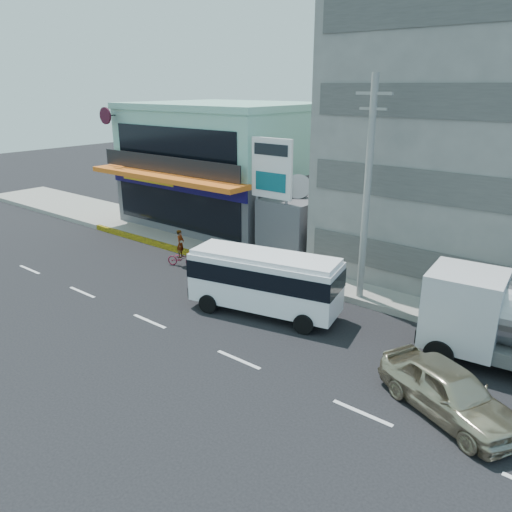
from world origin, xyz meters
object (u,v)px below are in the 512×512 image
at_px(satellite_dish, 298,196).
at_px(utility_pole_near, 367,192).
at_px(billboard, 272,176).
at_px(shop_building, 227,168).
at_px(motorcycle_rider, 181,254).
at_px(minibus, 264,278).
at_px(sedan, 449,391).

distance_m(satellite_dish, utility_pole_near, 7.17).
xyz_separation_m(satellite_dish, billboard, (-0.50, -1.80, 1.35)).
xyz_separation_m(shop_building, motorcycle_rider, (4.00, -8.33, -3.32)).
xyz_separation_m(shop_building, utility_pole_near, (14.00, -6.55, 1.15)).
distance_m(shop_building, minibus, 15.43).
xyz_separation_m(utility_pole_near, sedan, (6.00, -5.81, -4.35)).
bearing_deg(motorcycle_rider, shop_building, 115.64).
bearing_deg(motorcycle_rider, utility_pole_near, 10.13).
bearing_deg(billboard, minibus, -55.29).
relative_size(sedan, motorcycle_rider, 2.28).
distance_m(minibus, sedan, 8.99).
distance_m(shop_building, satellite_dish, 8.54).
xyz_separation_m(billboard, utility_pole_near, (6.50, -1.80, 0.22)).
bearing_deg(utility_pole_near, satellite_dish, 149.04).
xyz_separation_m(satellite_dish, motorcycle_rider, (-4.00, -5.39, -2.89)).
bearing_deg(shop_building, minibus, -42.17).
bearing_deg(motorcycle_rider, billboard, 45.70).
relative_size(shop_building, sedan, 2.64).
bearing_deg(sedan, motorcycle_rider, 100.34).
height_order(billboard, motorcycle_rider, billboard).
height_order(utility_pole_near, sedan, utility_pole_near).
distance_m(minibus, motorcycle_rider, 7.61).
relative_size(minibus, motorcycle_rider, 3.33).
distance_m(shop_building, sedan, 23.73).
relative_size(billboard, sedan, 1.47).
xyz_separation_m(shop_building, sedan, (20.00, -12.36, -3.20)).
distance_m(utility_pole_near, sedan, 9.42).
relative_size(satellite_dish, billboard, 0.22).
bearing_deg(motorcycle_rider, satellite_dish, 53.41).
bearing_deg(minibus, shop_building, 137.83).
bearing_deg(minibus, utility_pole_near, 53.87).
height_order(shop_building, billboard, shop_building).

